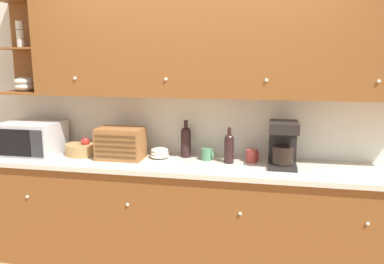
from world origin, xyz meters
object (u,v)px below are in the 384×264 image
Objects in this scene: fruit_basket at (83,149)px; second_wine_bottle at (186,140)px; mug_blue_second at (252,156)px; microwave at (32,138)px; mug at (207,154)px; bowl_stack_on_counter at (160,153)px; bread_box at (121,143)px; coffee_maker at (283,143)px; wine_bottle at (229,147)px.

fruit_basket is 0.94m from second_wine_bottle.
mug_blue_second is at bearing 1.79° from fruit_basket.
second_wine_bottle reaches higher than microwave.
mug_blue_second reaches higher than mug.
microwave is 4.72× the size of mug_blue_second.
bread_box is at bearing -164.59° from bowl_stack_on_counter.
coffee_maker is at bearing 0.98° from microwave.
wine_bottle is at bearing -0.72° from fruit_basket.
coffee_maker is (1.76, -0.03, 0.13)m from fruit_basket.
wine_bottle is 0.22m from mug_blue_second.
bread_box is 0.75m from mug.
mug_blue_second is (1.12, 0.12, -0.08)m from bread_box.
wine_bottle reaches higher than bread_box.
bowl_stack_on_counter is 0.26m from second_wine_bottle.
mug is 0.98× the size of mug_blue_second.
wine_bottle is (0.19, -0.05, 0.09)m from mug.
bowl_stack_on_counter is 1.06m from coffee_maker.
fruit_basket is 2.86× the size of mug_blue_second.
mug_blue_second is (0.58, -0.06, -0.10)m from second_wine_bottle.
bowl_stack_on_counter is at bearing 177.25° from coffee_maker.
fruit_basket is at bearing 169.85° from bread_box.
bowl_stack_on_counter is at bearing -177.44° from mug.
second_wine_bottle is (1.40, 0.18, 0.00)m from microwave.
wine_bottle reaches higher than mug_blue_second.
wine_bottle reaches higher than microwave.
wine_bottle is at bearing -161.26° from mug_blue_second.
fruit_basket is 2.92× the size of mug.
mug_blue_second is at bearing 5.99° from bread_box.
bowl_stack_on_counter is at bearing 4.27° from microwave.
microwave is 1.54× the size of second_wine_bottle.
bread_box is 0.35m from bowl_stack_on_counter.
bowl_stack_on_counter is at bearing 15.41° from bread_box.
wine_bottle is at bearing 3.29° from bread_box.
coffee_maker reaches higher than mug.
mug_blue_second is (0.38, 0.01, 0.00)m from mug.
mug_blue_second is (1.98, 0.12, -0.09)m from microwave.
fruit_basket reaches higher than mug_blue_second.
second_wine_bottle is 3.13× the size of mug.
bowl_stack_on_counter is at bearing 176.71° from wine_bottle.
second_wine_bottle is (0.54, 0.18, 0.01)m from bread_box.
wine_bottle is at bearing -3.29° from bowl_stack_on_counter.
wine_bottle is (1.79, 0.05, -0.01)m from microwave.
mug_blue_second is (0.19, 0.06, -0.08)m from wine_bottle.
coffee_maker reaches higher than second_wine_bottle.
mug_blue_second is 0.29m from coffee_maker.
fruit_basket is 0.41m from bread_box.
bowl_stack_on_counter is at bearing -158.14° from second_wine_bottle.
mug is at bearing -18.97° from second_wine_bottle.
bowl_stack_on_counter is 0.46× the size of coffee_maker.
bread_box is at bearing -178.38° from coffee_maker.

